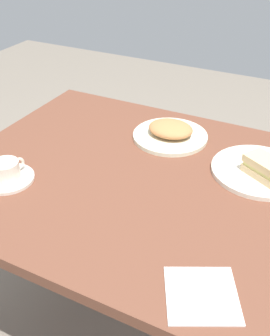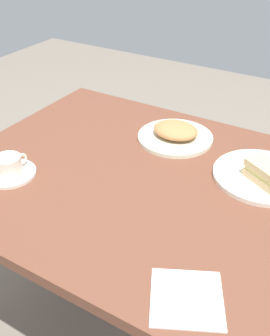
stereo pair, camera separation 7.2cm
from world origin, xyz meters
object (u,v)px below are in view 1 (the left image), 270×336
sandwich_plate (259,171)px  side_plate (170,136)px  coffee_saucer (8,179)px  napkin (202,295)px  sandwich_front (265,168)px  dining_table (133,209)px  coffee_cup (6,169)px

sandwich_plate → side_plate: size_ratio=1.11×
coffee_saucer → napkin: coffee_saucer is taller
side_plate → napkin: side_plate is taller
sandwich_front → napkin: sandwich_front is taller
dining_table → sandwich_front: 0.43m
sandwich_plate → sandwich_front: (0.02, -0.03, 0.04)m
side_plate → napkin: 0.67m
coffee_saucer → coffee_cup: (0.00, 0.00, 0.03)m
sandwich_plate → sandwich_front: bearing=-59.2°
sandwich_plate → napkin: (-0.01, -0.51, -0.01)m
coffee_saucer → side_plate: 0.56m
sandwich_plate → coffee_saucer: bearing=-150.3°
napkin → coffee_saucer: bearing=167.7°
sandwich_front → coffee_saucer: 0.76m
dining_table → sandwich_front: sandwich_front is taller
coffee_cup → side_plate: (0.33, 0.45, -0.03)m
sandwich_front → coffee_cup: 0.75m
dining_table → coffee_cup: bearing=-147.5°
coffee_cup → napkin: 0.66m
coffee_saucer → coffee_cup: 0.03m
dining_table → sandwich_plate: bearing=26.8°
sandwich_front → coffee_cup: sandwich_front is taller
coffee_saucer → coffee_cup: coffee_cup is taller
coffee_cup → napkin: bearing=-12.4°
dining_table → napkin: size_ratio=7.24×
sandwich_front → side_plate: size_ratio=0.55×
coffee_cup → side_plate: size_ratio=0.40×
sandwich_plate → coffee_cup: coffee_cup is taller
dining_table → coffee_cup: size_ratio=10.49×
dining_table → coffee_saucer: size_ratio=6.98×
dining_table → napkin: 0.50m
sandwich_front → coffee_saucer: sandwich_front is taller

